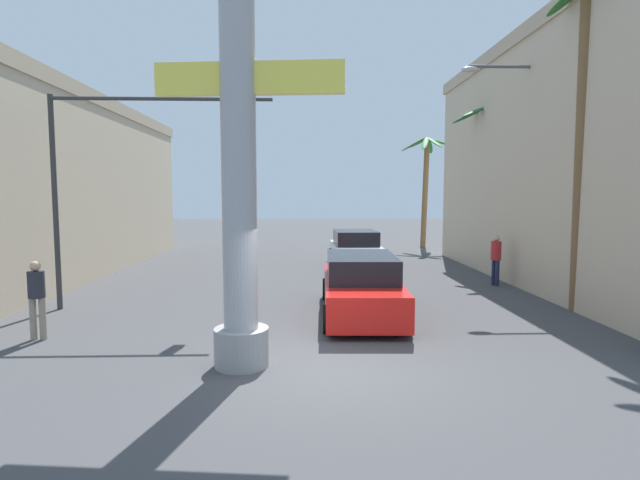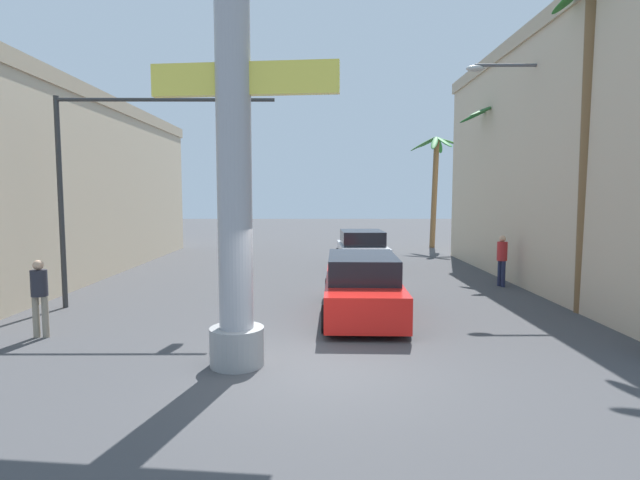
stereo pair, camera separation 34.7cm
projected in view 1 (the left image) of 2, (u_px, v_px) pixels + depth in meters
The scene contains 12 objects.
ground_plane at pixel (314, 277), 18.79m from camera, with size 92.48×92.48×0.00m, color #424244.
building_left at pixel (26, 186), 19.24m from camera, with size 6.50×19.09×6.87m.
neon_sign_pole at pixel (238, 59), 8.58m from camera, with size 3.70×0.99×10.44m.
street_lamp at pixel (523, 154), 15.98m from camera, with size 2.53×0.28×7.28m.
traffic_light_mast at pixel (124, 157), 13.26m from camera, with size 5.89×0.32×5.73m.
car_lead at pixel (361, 286), 12.93m from camera, with size 2.14×5.18×1.56m.
car_far at pixel (355, 249), 21.68m from camera, with size 2.11×4.46×1.56m.
palm_tree_near_right at pixel (584, 112), 12.82m from camera, with size 2.59×2.54×8.61m.
palm_tree_far_right at pixel (426, 174), 29.19m from camera, with size 3.11×2.96×6.50m.
palm_tree_mid_right at pixel (489, 169), 20.31m from camera, with size 3.01×3.14×6.77m.
pedestrian_curb_left at pixel (37, 294), 10.61m from camera, with size 0.35×0.35×1.70m.
pedestrian_mid_right at pixel (496, 256), 17.02m from camera, with size 0.42×0.42×1.74m.
Camera 1 is at (-0.41, -8.58, 3.10)m, focal length 28.00 mm.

